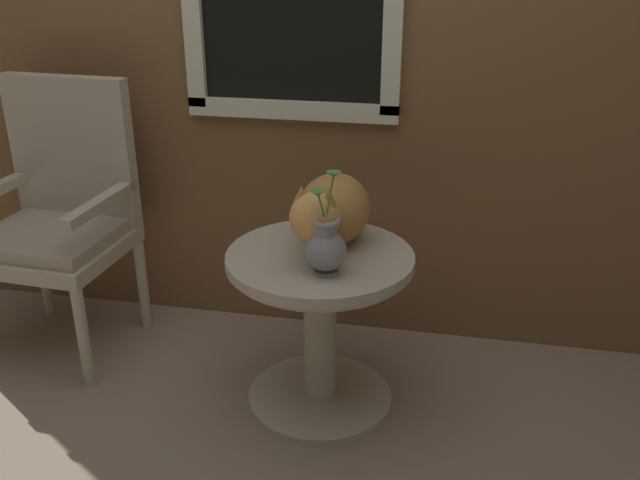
# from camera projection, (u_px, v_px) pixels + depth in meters

# --- Properties ---
(ground_plane) EXTENTS (6.00, 6.00, 0.00)m
(ground_plane) POSITION_uv_depth(u_px,v_px,m) (241.00, 413.00, 2.43)
(ground_plane) COLOR gray
(back_wall) EXTENTS (4.00, 0.07, 2.60)m
(back_wall) POSITION_uv_depth(u_px,v_px,m) (281.00, 8.00, 2.54)
(back_wall) COLOR brown
(back_wall) RESTS_ON ground_plane
(wicker_side_table) EXTENTS (0.63, 0.63, 0.58)m
(wicker_side_table) POSITION_uv_depth(u_px,v_px,m) (320.00, 305.00, 2.34)
(wicker_side_table) COLOR #B2A893
(wicker_side_table) RESTS_ON ground_plane
(wicker_chair) EXTENTS (0.55, 0.52, 1.06)m
(wicker_chair) POSITION_uv_depth(u_px,v_px,m) (60.00, 211.00, 2.69)
(wicker_chair) COLOR #B2A893
(wicker_chair) RESTS_ON ground_plane
(cat) EXTENTS (0.28, 0.61, 0.26)m
(cat) POSITION_uv_depth(u_px,v_px,m) (331.00, 211.00, 2.28)
(cat) COLOR #AD7A3D
(cat) RESTS_ON wicker_side_table
(pewter_vase_with_ivy) EXTENTS (0.13, 0.13, 0.32)m
(pewter_vase_with_ivy) POSITION_uv_depth(u_px,v_px,m) (326.00, 246.00, 2.10)
(pewter_vase_with_ivy) COLOR gray
(pewter_vase_with_ivy) RESTS_ON wicker_side_table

